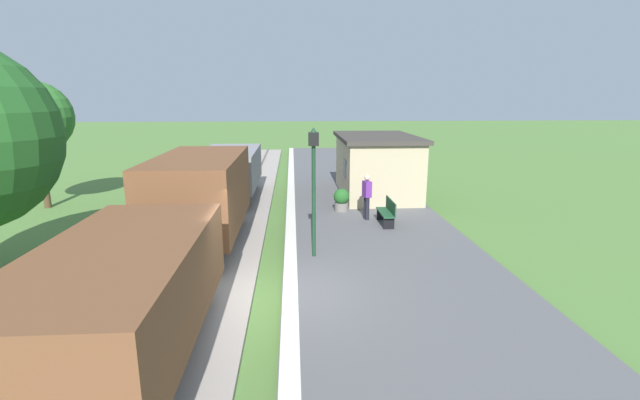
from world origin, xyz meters
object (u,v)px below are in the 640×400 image
Objects in this scene: freight_train at (201,202)px; potted_planter at (341,199)px; tree_trackside_far at (35,118)px; station_hut at (376,165)px; lamp_post_near at (314,169)px; bench_down_platform at (353,170)px; bench_near_hut at (387,212)px; person_waiting at (367,195)px.

freight_train is 5.98m from potted_planter.
tree_trackside_far is (-12.73, 2.33, 3.19)m from potted_planter.
station_hut is at bearing 2.61° from tree_trackside_far.
freight_train is at bearing -144.72° from potted_planter.
lamp_post_near reaches higher than freight_train.
bench_down_platform is 1.64× the size of potted_planter.
station_hut reaches higher than potted_planter.
bench_near_hut is 4.65m from lamp_post_near.
tree_trackside_far is (-11.36, 7.40, 1.11)m from lamp_post_near.
potted_planter is at bearing 35.28° from freight_train.
bench_down_platform is at bearing 78.53° from potted_planter.
tree_trackside_far is (-14.68, -0.67, 2.26)m from station_hut.
station_hut is (6.80, 6.42, 0.15)m from freight_train.
potted_planter is (-1.96, -3.00, -0.93)m from station_hut.
potted_planter is at bearing -101.47° from bench_down_platform.
bench_down_platform is at bearing 59.21° from freight_train.
bench_down_platform is 0.28× the size of tree_trackside_far.
person_waiting is at bearing 20.83° from freight_train.
station_hut is 8.80m from lamp_post_near.
station_hut is 4.27m from bench_down_platform.
tree_trackside_far reaches higher than freight_train.
bench_down_platform is 8.44m from person_waiting.
tree_trackside_far is at bearing 143.89° from freight_train.
station_hut is at bearing 84.18° from bench_near_hut.
person_waiting is 0.46× the size of lamp_post_near.
lamp_post_near is (-2.81, -12.20, 2.08)m from bench_down_platform.
freight_train is at bearing -167.24° from bench_near_hut.
freight_train is 4.06m from lamp_post_near.
person_waiting is (-0.64, -8.40, 0.46)m from bench_down_platform.
station_hut is 3.87× the size of bench_down_platform.
station_hut reaches higher than bench_down_platform.
station_hut is 4.45m from person_waiting.
bench_near_hut is 1.00× the size of bench_down_platform.
freight_train reaches higher than person_waiting.
bench_near_hut is 15.16m from tree_trackside_far.
bench_near_hut is 2.47m from potted_planter.
bench_down_platform is at bearing 18.71° from tree_trackside_far.
person_waiting is (-1.15, -4.27, -0.47)m from station_hut.
freight_train is at bearing -136.63° from station_hut.
bench_near_hut is at bearing -95.82° from station_hut.
lamp_post_near reaches higher than bench_near_hut.
person_waiting reaches higher than potted_planter.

